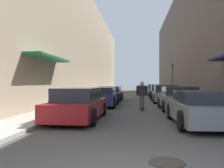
{
  "coord_description": "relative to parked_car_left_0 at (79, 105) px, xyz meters",
  "views": [
    {
      "loc": [
        -0.01,
        -3.7,
        1.53
      ],
      "look_at": [
        -1.39,
        10.23,
        1.48
      ],
      "focal_mm": 40.0,
      "sensor_mm": 36.0,
      "label": 1
    }
  ],
  "objects": [
    {
      "name": "curb_strip_right",
      "position": [
        6.67,
        20.69,
        -0.58
      ],
      "size": [
        1.8,
        54.23,
        0.12
      ],
      "color": "#A3A099",
      "rests_on": "ground"
    },
    {
      "name": "curb_strip_left",
      "position": [
        -1.87,
        20.69,
        -0.58
      ],
      "size": [
        1.8,
        54.23,
        0.12
      ],
      "color": "#A3A099",
      "rests_on": "ground"
    },
    {
      "name": "skateboarder",
      "position": [
        2.69,
        3.98,
        0.37
      ],
      "size": [
        0.62,
        0.78,
        1.63
      ],
      "color": "black",
      "rests_on": "ground"
    },
    {
      "name": "parked_car_right_5",
      "position": [
        4.8,
        27.02,
        0.02
      ],
      "size": [
        2.01,
        4.5,
        1.34
      ],
      "color": "#515459",
      "rests_on": "ground"
    },
    {
      "name": "building_row_right",
      "position": [
        9.57,
        20.69,
        6.0
      ],
      "size": [
        4.9,
        54.23,
        13.27
      ],
      "color": "#564C47",
      "rests_on": "ground"
    },
    {
      "name": "parked_car_right_1",
      "position": [
        4.78,
        4.36,
        0.0
      ],
      "size": [
        2.08,
        4.0,
        1.33
      ],
      "color": "gray",
      "rests_on": "ground"
    },
    {
      "name": "parked_car_right_2",
      "position": [
        4.65,
        9.95,
        0.03
      ],
      "size": [
        2.02,
        4.77,
        1.37
      ],
      "color": "gray",
      "rests_on": "ground"
    },
    {
      "name": "parked_car_right_3",
      "position": [
        4.68,
        15.86,
        0.01
      ],
      "size": [
        1.92,
        4.68,
        1.32
      ],
      "color": "black",
      "rests_on": "ground"
    },
    {
      "name": "parked_car_left_2",
      "position": [
        0.11,
        11.82,
        -0.03
      ],
      "size": [
        2.07,
        4.76,
        1.23
      ],
      "color": "gray",
      "rests_on": "ground"
    },
    {
      "name": "ground",
      "position": [
        2.4,
        15.27,
        -0.64
      ],
      "size": [
        119.31,
        119.31,
        0.0
      ],
      "primitive_type": "plane",
      "color": "#4C4947"
    },
    {
      "name": "parked_car_left_0",
      "position": [
        0.0,
        0.0,
        0.0
      ],
      "size": [
        1.89,
        4.81,
        1.33
      ],
      "color": "maroon",
      "rests_on": "ground"
    },
    {
      "name": "parked_car_right_0",
      "position": [
        4.72,
        -0.83,
        -0.02
      ],
      "size": [
        2.04,
        4.45,
        1.24
      ],
      "color": "gray",
      "rests_on": "ground"
    },
    {
      "name": "parked_car_right_4",
      "position": [
        4.73,
        21.4,
        -0.0
      ],
      "size": [
        2.06,
        4.52,
        1.32
      ],
      "color": "#B7B7BC",
      "rests_on": "ground"
    },
    {
      "name": "parked_car_left_1",
      "position": [
        0.13,
        6.21,
        -0.01
      ],
      "size": [
        1.98,
        4.79,
        1.25
      ],
      "color": "navy",
      "rests_on": "ground"
    },
    {
      "name": "traffic_light",
      "position": [
        6.6,
        19.83,
        1.75
      ],
      "size": [
        0.16,
        0.22,
        3.69
      ],
      "color": "#2D2D2D",
      "rests_on": "curb_strip_right"
    },
    {
      "name": "manhole_cover",
      "position": [
        2.96,
        -5.28,
        -0.63
      ],
      "size": [
        0.7,
        0.7,
        0.02
      ],
      "color": "#332D28",
      "rests_on": "ground"
    },
    {
      "name": "building_row_left",
      "position": [
        -4.77,
        20.68,
        5.14
      ],
      "size": [
        4.9,
        54.23,
        11.55
      ],
      "color": "tan",
      "rests_on": "ground"
    }
  ]
}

